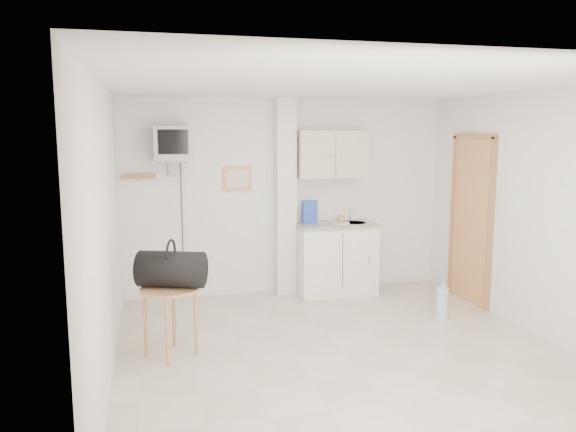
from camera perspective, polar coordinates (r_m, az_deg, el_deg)
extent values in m
plane|color=beige|center=(5.49, 5.69, -13.78)|extent=(4.50, 4.50, 0.00)
cube|color=white|center=(7.29, -0.10, 1.98)|extent=(4.20, 0.04, 2.50)
cube|color=white|center=(3.18, 19.86, -7.18)|extent=(4.20, 0.04, 2.50)
cube|color=white|center=(4.87, -18.08, -1.74)|extent=(0.04, 4.50, 2.50)
cube|color=white|center=(6.18, 24.53, 0.03)|extent=(0.04, 4.50, 2.50)
cube|color=white|center=(5.10, 6.11, 13.19)|extent=(4.20, 4.50, 0.04)
cube|color=white|center=(7.17, -0.28, 1.88)|extent=(0.25, 0.22, 2.50)
cube|color=#E7824D|center=(7.12, -5.17, 3.82)|extent=(0.36, 0.03, 0.30)
cube|color=silver|center=(7.10, -5.15, 3.81)|extent=(0.28, 0.01, 0.22)
cube|color=#AF764A|center=(7.02, -14.90, 3.91)|extent=(0.40, 0.05, 0.06)
cube|color=white|center=(7.25, -2.54, -0.45)|extent=(0.15, 0.02, 0.08)
cylinder|color=#AF764A|center=(6.97, -16.14, 3.74)|extent=(0.02, 0.08, 0.02)
cylinder|color=#AF764A|center=(6.96, -15.32, 3.77)|extent=(0.02, 0.08, 0.02)
cylinder|color=#AF764A|center=(6.96, -14.49, 3.80)|extent=(0.02, 0.08, 0.02)
cylinder|color=#AF764A|center=(6.96, -13.67, 3.83)|extent=(0.02, 0.08, 0.02)
cube|color=#92582D|center=(7.21, 18.11, -0.52)|extent=(0.04, 0.75, 2.00)
cube|color=brown|center=(7.21, 18.07, -0.52)|extent=(0.06, 0.87, 2.06)
cube|color=white|center=(7.33, 4.84, -4.44)|extent=(1.00, 0.55, 0.88)
cube|color=#A79C90|center=(7.24, 4.88, -0.89)|extent=(1.03, 0.58, 0.04)
cylinder|color=#B7B7BA|center=(7.32, 6.74, -0.85)|extent=(0.30, 0.30, 0.05)
cylinder|color=#B7B7BA|center=(7.43, 6.37, 0.12)|extent=(0.02, 0.02, 0.16)
cylinder|color=#B7B7BA|center=(7.37, 6.54, 0.63)|extent=(0.02, 0.13, 0.02)
cube|color=beige|center=(7.24, 4.45, 6.28)|extent=(0.90, 0.32, 0.60)
cube|color=#2747B3|center=(7.21, 2.23, 0.42)|extent=(0.19, 0.07, 0.29)
cylinder|color=white|center=(7.22, 5.42, -0.71)|extent=(0.22, 0.22, 0.01)
sphere|color=tan|center=(7.21, 5.43, -0.34)|extent=(0.11, 0.11, 0.11)
cube|color=slate|center=(6.88, -11.63, 5.43)|extent=(0.36, 0.32, 0.02)
cube|color=slate|center=(7.02, -11.66, 4.84)|extent=(0.10, 0.06, 0.20)
cube|color=#A4A4A6|center=(6.81, -11.66, 7.25)|extent=(0.44, 0.42, 0.40)
cube|color=black|center=(6.59, -11.59, 7.39)|extent=(0.34, 0.02, 0.28)
cylinder|color=black|center=(7.13, -10.67, -1.44)|extent=(0.01, 0.01, 1.73)
cylinder|color=#AF764A|center=(5.34, -11.92, -7.29)|extent=(0.55, 0.55, 0.03)
cylinder|color=#AF764A|center=(5.41, -9.33, -10.67)|extent=(0.04, 0.04, 0.63)
cylinder|color=#AF764A|center=(5.65, -11.50, -9.87)|extent=(0.04, 0.04, 0.63)
cylinder|color=#AF764A|center=(5.47, -14.28, -10.59)|extent=(0.04, 0.04, 0.63)
cylinder|color=#AF764A|center=(5.22, -12.16, -11.47)|extent=(0.04, 0.04, 0.63)
cylinder|color=black|center=(5.31, -11.75, -5.32)|extent=(0.69, 0.53, 0.34)
torus|color=black|center=(5.27, -11.81, -3.65)|extent=(0.11, 0.25, 0.25)
cylinder|color=#A4C7E1|center=(6.59, 15.38, -8.55)|extent=(0.13, 0.13, 0.36)
cylinder|color=#A4C7E1|center=(6.54, 15.45, -6.86)|extent=(0.04, 0.04, 0.04)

